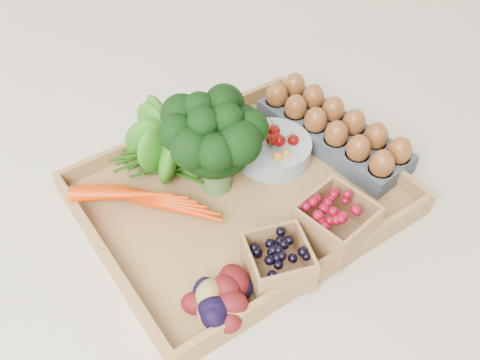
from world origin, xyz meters
TOP-DOWN VIEW (x-y plane):
  - ground at (0.00, 0.00)m, footprint 4.00×4.00m
  - tray at (0.00, 0.00)m, footprint 0.55×0.45m
  - carrots at (-0.14, 0.06)m, footprint 0.20×0.14m
  - lettuce at (-0.04, 0.16)m, footprint 0.13×0.13m
  - broccoli at (-0.02, 0.05)m, footprint 0.19×0.19m
  - cherry_bowl at (0.12, 0.05)m, footprint 0.15×0.15m
  - egg_carton at (0.25, 0.02)m, footprint 0.16×0.35m
  - potatoes at (-0.16, -0.18)m, footprint 0.13×0.13m
  - punnet_blackberry at (-0.05, -0.18)m, footprint 0.13×0.13m
  - punnet_raspberry at (0.08, -0.17)m, footprint 0.13×0.13m

SIDE VIEW (x-z plane):
  - ground at x=0.00m, z-range 0.00..0.00m
  - tray at x=0.00m, z-range 0.00..0.01m
  - egg_carton at x=0.25m, z-range 0.01..0.05m
  - cherry_bowl at x=0.12m, z-range 0.01..0.06m
  - carrots at x=-0.14m, z-range 0.01..0.06m
  - punnet_blackberry at x=-0.05m, z-range 0.01..0.08m
  - potatoes at x=-0.16m, z-range 0.01..0.09m
  - punnet_raspberry at x=0.08m, z-range 0.01..0.09m
  - lettuce at x=-0.04m, z-range 0.02..0.14m
  - broccoli at x=-0.02m, z-range 0.02..0.16m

